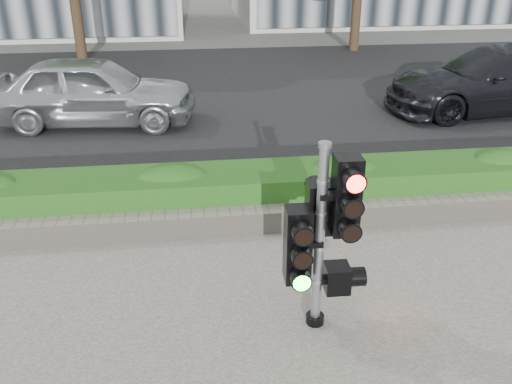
% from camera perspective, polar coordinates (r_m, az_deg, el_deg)
% --- Properties ---
extents(ground, '(120.00, 120.00, 0.00)m').
position_cam_1_polar(ground, '(6.52, 2.07, -12.35)').
color(ground, '#51514C').
rests_on(ground, ground).
extents(road, '(60.00, 13.00, 0.02)m').
position_cam_1_polar(road, '(15.63, -3.78, 10.51)').
color(road, black).
rests_on(road, ground).
extents(curb, '(60.00, 0.25, 0.12)m').
position_cam_1_polar(curb, '(9.17, -1.01, -0.04)').
color(curb, gray).
rests_on(curb, ground).
extents(stone_wall, '(12.00, 0.32, 0.34)m').
position_cam_1_polar(stone_wall, '(8.00, -0.04, -2.93)').
color(stone_wall, gray).
rests_on(stone_wall, sidewalk).
extents(hedge, '(12.00, 1.00, 0.68)m').
position_cam_1_polar(hedge, '(8.50, -0.58, 0.13)').
color(hedge, '#3C8A2A').
rests_on(hedge, sidewalk).
extents(traffic_signal, '(0.75, 0.55, 2.16)m').
position_cam_1_polar(traffic_signal, '(5.70, 6.98, -3.84)').
color(traffic_signal, black).
rests_on(traffic_signal, sidewalk).
extents(car_silver, '(4.75, 2.24, 1.57)m').
position_cam_1_polar(car_silver, '(13.09, -16.86, 10.17)').
color(car_silver, '#AFB2B6').
rests_on(car_silver, road).
extents(car_dark, '(5.52, 2.56, 1.56)m').
position_cam_1_polar(car_dark, '(14.80, 23.85, 10.76)').
color(car_dark, black).
rests_on(car_dark, road).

